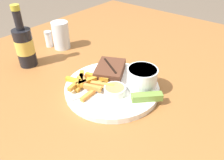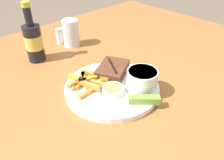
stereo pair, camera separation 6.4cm
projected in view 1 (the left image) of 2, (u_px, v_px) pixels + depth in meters
dining_table at (112, 107)px, 0.70m from camera, size 1.57×1.25×0.78m
dinner_plate at (112, 88)px, 0.66m from camera, size 0.28×0.28×0.02m
steak_portion at (110, 70)px, 0.69m from camera, size 0.14×0.12×0.03m
fries_pile at (88, 82)px, 0.64m from camera, size 0.13×0.16×0.02m
coleslaw_cup at (142, 77)px, 0.63m from camera, size 0.09×0.09×0.06m
dipping_sauce_cup at (115, 90)px, 0.61m from camera, size 0.06×0.06×0.02m
pickle_spear at (147, 97)px, 0.59m from camera, size 0.08×0.07×0.02m
fork_utensil at (90, 93)px, 0.62m from camera, size 0.13×0.06×0.00m
beer_bottle at (25, 45)px, 0.74m from camera, size 0.06×0.06×0.21m
drinking_glass at (61, 35)px, 0.87m from camera, size 0.07×0.07×0.11m
salt_shaker at (49, 39)px, 0.89m from camera, size 0.03×0.03×0.07m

